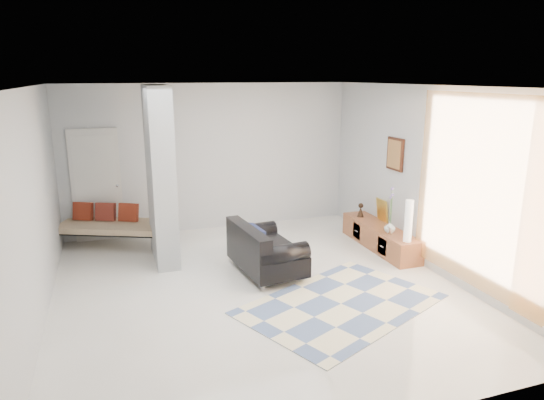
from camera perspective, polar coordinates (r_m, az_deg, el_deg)
name	(u,v)px	position (r m, az deg, el deg)	size (l,w,h in m)	color
floor	(257,288)	(7.00, -1.74, -10.34)	(6.00, 6.00, 0.00)	beige
ceiling	(256,86)	(6.36, -1.94, 13.22)	(6.00, 6.00, 0.00)	white
wall_back	(211,158)	(9.39, -7.22, 4.94)	(6.00, 6.00, 0.00)	#BBBEC0
wall_front	(369,278)	(3.91, 11.33, -9.00)	(6.00, 6.00, 0.00)	#BBBEC0
wall_left	(32,210)	(6.34, -26.36, -1.11)	(6.00, 6.00, 0.00)	#BBBEC0
wall_right	(429,179)	(7.78, 17.94, 2.36)	(6.00, 6.00, 0.00)	#BBBEC0
partition_column	(160,175)	(7.87, -12.99, 2.83)	(0.35, 1.20, 2.80)	#A0A5A7
hallway_door	(97,185)	(9.24, -19.94, 1.62)	(0.85, 0.06, 2.04)	silver
curtain	(478,193)	(6.85, 23.11, 0.75)	(2.55, 2.55, 0.00)	#F5A240
wall_art	(395,154)	(8.44, 14.29, 5.25)	(0.04, 0.45, 0.55)	#3B1B10
media_console	(380,237)	(8.68, 12.58, -4.24)	(0.45, 1.95, 0.80)	brown
loveseat	(263,250)	(7.38, -1.04, -5.94)	(0.95, 1.46, 0.76)	silver
daybed	(111,224)	(8.93, -18.44, -2.71)	(1.95, 1.42, 0.77)	black
area_rug	(341,304)	(6.61, 8.12, -12.03)	(2.56, 1.70, 0.01)	beige
cylinder_lamp	(409,221)	(7.86, 15.76, -2.38)	(0.12, 0.12, 0.67)	white
bronze_figurine	(361,210)	(9.08, 10.39, -1.17)	(0.13, 0.13, 0.25)	black
vase	(390,227)	(8.27, 13.69, -3.11)	(0.18, 0.18, 0.19)	silver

